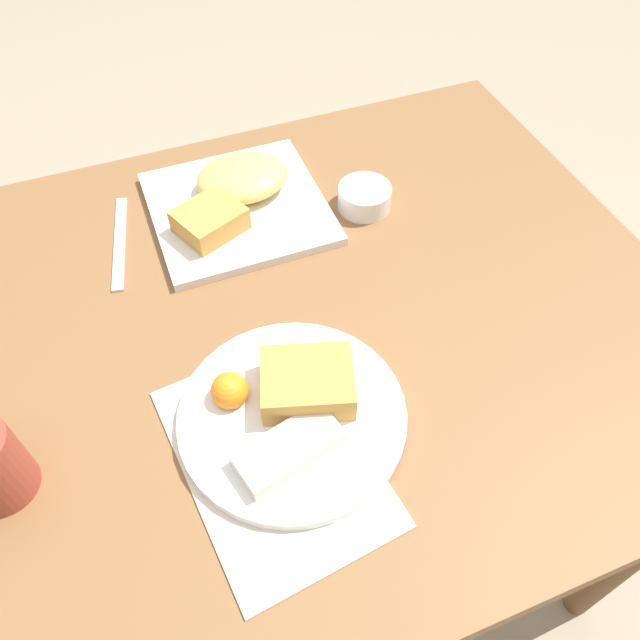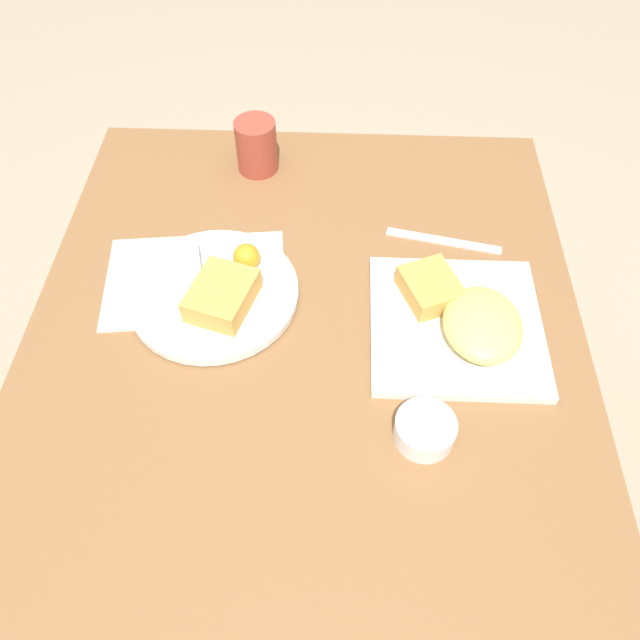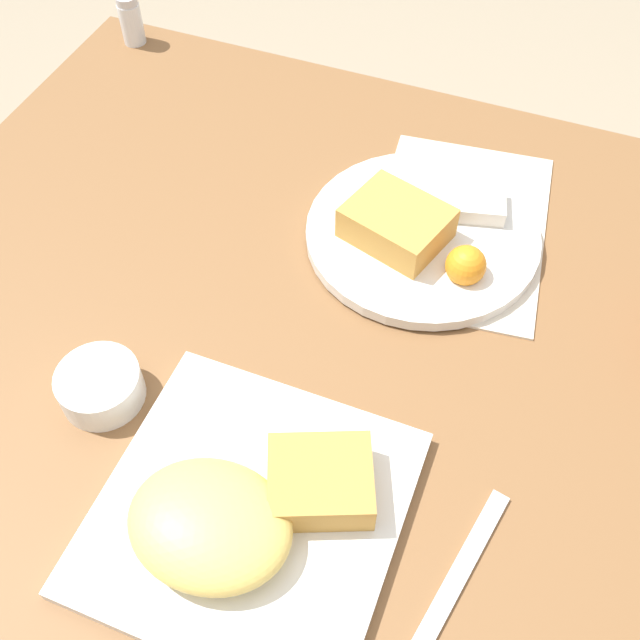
{
  "view_description": "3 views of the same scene",
  "coord_description": "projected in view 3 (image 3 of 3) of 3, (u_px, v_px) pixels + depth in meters",
  "views": [
    {
      "loc": [
        0.18,
        0.5,
        1.38
      ],
      "look_at": [
        -0.0,
        0.04,
        0.76
      ],
      "focal_mm": 35.0,
      "sensor_mm": 36.0,
      "label": 1
    },
    {
      "loc": [
        -0.55,
        -0.05,
        1.49
      ],
      "look_at": [
        0.01,
        -0.02,
        0.76
      ],
      "focal_mm": 35.0,
      "sensor_mm": 36.0,
      "label": 2
    },
    {
      "loc": [
        0.18,
        -0.45,
        1.36
      ],
      "look_at": [
        0.02,
        -0.04,
        0.78
      ],
      "focal_mm": 42.0,
      "sensor_mm": 36.0,
      "label": 3
    }
  ],
  "objects": [
    {
      "name": "plate_oval_far",
      "position": [
        421.0,
        231.0,
        0.84
      ],
      "size": [
        0.27,
        0.27,
        0.05
      ],
      "color": "white",
      "rests_on": "menu_card"
    },
    {
      "name": "ground_plane",
      "position": [
        317.0,
        558.0,
        1.38
      ],
      "size": [
        8.0,
        8.0,
        0.0
      ],
      "primitive_type": "plane",
      "color": "gray"
    },
    {
      "name": "dining_table",
      "position": [
        316.0,
        361.0,
        0.86
      ],
      "size": [
        1.01,
        0.85,
        0.73
      ],
      "color": "brown",
      "rests_on": "ground_plane"
    },
    {
      "name": "plate_square_near",
      "position": [
        245.0,
        512.0,
        0.64
      ],
      "size": [
        0.26,
        0.26,
        0.06
      ],
      "color": "white",
      "rests_on": "dining_table"
    },
    {
      "name": "butter_knife",
      "position": [
        452.0,
        587.0,
        0.62
      ],
      "size": [
        0.05,
        0.19,
        0.0
      ],
      "rotation": [
        0.0,
        0.0,
        1.37
      ],
      "color": "silver",
      "rests_on": "dining_table"
    },
    {
      "name": "sauce_ramekin",
      "position": [
        100.0,
        386.0,
        0.72
      ],
      "size": [
        0.08,
        0.08,
        0.04
      ],
      "color": "white",
      "rests_on": "dining_table"
    },
    {
      "name": "salt_shaker",
      "position": [
        131.0,
        23.0,
        1.08
      ],
      "size": [
        0.03,
        0.03,
        0.07
      ],
      "color": "white",
      "rests_on": "dining_table"
    },
    {
      "name": "menu_card",
      "position": [
        459.0,
        226.0,
        0.87
      ],
      "size": [
        0.23,
        0.31,
        0.0
      ],
      "rotation": [
        0.0,
        0.0,
        0.12
      ],
      "color": "beige",
      "rests_on": "dining_table"
    }
  ]
}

